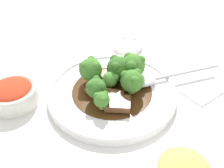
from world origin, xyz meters
TOP-DOWN VIEW (x-y plane):
  - ground_plane at (0.00, 0.00)m, footprint 4.00×4.00m
  - main_plate at (0.00, 0.00)m, footprint 0.28×0.28m
  - beef_strip_0 at (0.01, 0.05)m, footprint 0.06×0.06m
  - beef_strip_1 at (0.01, 0.02)m, footprint 0.05×0.05m
  - beef_strip_2 at (0.02, -0.02)m, footprint 0.07×0.05m
  - beef_strip_3 at (-0.00, -0.04)m, footprint 0.06×0.04m
  - broccoli_floret_0 at (0.04, 0.01)m, footprint 0.04×0.04m
  - broccoli_floret_1 at (-0.03, -0.03)m, footprint 0.05×0.05m
  - broccoli_floret_2 at (-0.03, 0.03)m, footprint 0.05×0.05m
  - broccoli_floret_3 at (-0.00, -0.01)m, footprint 0.03×0.03m
  - broccoli_floret_4 at (-0.06, -0.02)m, footprint 0.05×0.05m
  - broccoli_floret_5 at (0.04, 0.05)m, footprint 0.03×0.03m
  - broccoli_floret_6 at (0.03, -0.05)m, footprint 0.05×0.05m
  - serving_spoon at (-0.09, 0.01)m, footprint 0.24×0.05m
  - side_bowl_kimchi at (0.20, -0.07)m, footprint 0.11×0.11m
  - sauce_dish at (-0.13, -0.17)m, footprint 0.08×0.08m
  - paper_napkin at (-0.20, 0.06)m, footprint 0.13×0.12m

SIDE VIEW (x-z plane):
  - ground_plane at x=0.00m, z-range 0.00..0.00m
  - paper_napkin at x=-0.20m, z-range 0.00..0.01m
  - sauce_dish at x=-0.13m, z-range 0.00..0.01m
  - main_plate at x=0.00m, z-range 0.00..0.02m
  - side_bowl_kimchi at x=0.20m, z-range 0.00..0.05m
  - beef_strip_2 at x=0.02m, z-range 0.02..0.03m
  - beef_strip_1 at x=0.01m, z-range 0.02..0.03m
  - serving_spoon at x=-0.09m, z-range 0.02..0.03m
  - beef_strip_0 at x=0.01m, z-range 0.02..0.03m
  - beef_strip_3 at x=0.00m, z-range 0.02..0.03m
  - broccoli_floret_3 at x=0.00m, z-range 0.02..0.06m
  - broccoli_floret_5 at x=0.04m, z-range 0.02..0.06m
  - broccoli_floret_0 at x=0.04m, z-range 0.02..0.07m
  - broccoli_floret_2 at x=-0.03m, z-range 0.02..0.08m
  - broccoli_floret_1 at x=-0.03m, z-range 0.02..0.08m
  - broccoli_floret_6 at x=0.03m, z-range 0.02..0.08m
  - broccoli_floret_4 at x=-0.06m, z-range 0.02..0.09m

